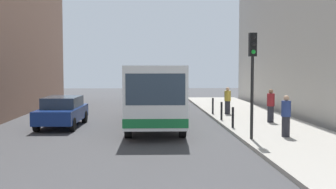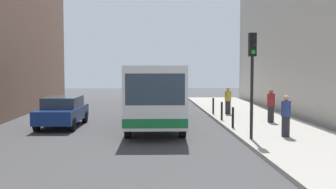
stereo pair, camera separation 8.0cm
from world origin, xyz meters
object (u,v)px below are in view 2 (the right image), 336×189
(pedestrian_near_signal, at_px, (286,116))
(pedestrian_far_sidewalk, at_px, (228,101))
(car_behind_bus, at_px, (160,95))
(bus, at_px, (155,91))
(pedestrian_mid_sidewalk, at_px, (271,106))
(traffic_light, at_px, (252,65))
(bollard_near, at_px, (233,117))
(bollard_far, at_px, (213,106))
(car_beside_bus, at_px, (63,111))
(bollard_mid, at_px, (222,111))

(pedestrian_near_signal, bearing_deg, pedestrian_far_sidewalk, 14.37)
(car_behind_bus, bearing_deg, pedestrian_far_sidewalk, 121.73)
(bus, height_order, pedestrian_mid_sidewalk, bus)
(car_behind_bus, distance_m, traffic_light, 16.29)
(traffic_light, height_order, pedestrian_mid_sidewalk, traffic_light)
(bollard_near, relative_size, bollard_far, 1.00)
(bus, bearing_deg, car_behind_bus, -91.89)
(bus, distance_m, pedestrian_far_sidewalk, 5.44)
(pedestrian_near_signal, bearing_deg, pedestrian_mid_sidewalk, -0.11)
(bollard_near, height_order, pedestrian_far_sidewalk, pedestrian_far_sidewalk)
(car_beside_bus, relative_size, bollard_mid, 4.70)
(bollard_far, relative_size, pedestrian_mid_sidewalk, 0.56)
(bollard_near, relative_size, pedestrian_near_signal, 0.57)
(bollard_mid, distance_m, bollard_far, 2.88)
(bollard_mid, relative_size, pedestrian_far_sidewalk, 0.59)
(car_behind_bus, distance_m, pedestrian_far_sidewalk, 8.20)
(pedestrian_near_signal, distance_m, pedestrian_far_sidewalk, 8.15)
(bollard_mid, relative_size, pedestrian_near_signal, 0.57)
(car_beside_bus, bearing_deg, car_behind_bus, -112.99)
(bollard_far, bearing_deg, pedestrian_far_sidewalk, -15.20)
(traffic_light, distance_m, bollard_near, 3.87)
(traffic_light, bearing_deg, pedestrian_near_signal, 17.39)
(car_beside_bus, distance_m, bollard_far, 9.05)
(bus, relative_size, car_behind_bus, 2.45)
(bollard_far, bearing_deg, bus, -136.14)
(traffic_light, xyz_separation_m, bollard_near, (-0.10, 3.04, -2.38))
(traffic_light, height_order, pedestrian_far_sidewalk, traffic_light)
(bus, height_order, traffic_light, traffic_light)
(bus, relative_size, bollard_mid, 11.65)
(pedestrian_mid_sidewalk, bearing_deg, car_behind_bus, 20.66)
(car_behind_bus, height_order, bollard_far, car_behind_bus)
(pedestrian_near_signal, height_order, pedestrian_far_sidewalk, pedestrian_near_signal)
(pedestrian_near_signal, relative_size, pedestrian_far_sidewalk, 1.04)
(car_beside_bus, relative_size, pedestrian_near_signal, 2.68)
(bus, distance_m, traffic_light, 6.65)
(car_behind_bus, bearing_deg, pedestrian_near_signal, 110.66)
(bus, bearing_deg, pedestrian_mid_sidewalk, 175.29)
(pedestrian_near_signal, distance_m, pedestrian_mid_sidewalk, 4.41)
(traffic_light, distance_m, pedestrian_far_sidewalk, 8.86)
(traffic_light, bearing_deg, car_beside_bus, 149.63)
(traffic_light, relative_size, pedestrian_near_signal, 2.46)
(car_behind_bus, height_order, pedestrian_far_sidewalk, pedestrian_far_sidewalk)
(car_beside_bus, height_order, car_behind_bus, same)
(pedestrian_far_sidewalk, bearing_deg, car_beside_bus, -134.22)
(bollard_far, height_order, pedestrian_far_sidewalk, pedestrian_far_sidewalk)
(pedestrian_near_signal, xyz_separation_m, pedestrian_far_sidewalk, (-0.76, 8.11, -0.03))
(bollard_far, xyz_separation_m, pedestrian_near_signal, (1.61, -8.34, 0.35))
(pedestrian_near_signal, bearing_deg, car_beside_bus, 74.92)
(bus, distance_m, bollard_near, 4.39)
(traffic_light, distance_m, pedestrian_mid_sidewalk, 5.68)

